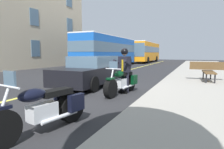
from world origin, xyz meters
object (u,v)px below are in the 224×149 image
Objects in this scene: motorcycle_parked at (45,109)px; bus_far at (146,51)px; car_silver at (93,71)px; rider_main at (124,66)px; bus_near at (108,50)px; motorcycle_main at (122,82)px; bench_sidewalk at (209,70)px.

bus_far is (-28.93, -5.02, 1.42)m from motorcycle_parked.
motorcycle_parked is 0.48× the size of car_silver.
bus_near reaches higher than rider_main.
bus_near is 12.72m from bus_far.
car_silver is (23.66, 3.17, -1.18)m from bus_far.
motorcycle_parked is (3.96, -0.14, 0.00)m from motorcycle_main.
car_silver is (-1.31, -1.99, 0.24)m from motorcycle_main.
motorcycle_parked is at bearing -2.18° from rider_main.
bench_sidewalk is at bearing 48.52° from bus_near.
bus_near is 1.00× the size of bus_far.
bus_near reaches higher than bench_sidewalk.
car_silver is at bearing 20.90° from bus_near.
motorcycle_parked is 0.20× the size of bus_far.
bus_far is 23.90m from car_silver.
motorcycle_main is 25.54m from bus_far.
motorcycle_main is 0.20× the size of bus_near.
bench_sidewalk is (20.95, 8.33, -1.16)m from bus_far.
car_silver is (-5.27, -1.85, 0.24)m from motorcycle_parked.
rider_main is 25.33m from bus_far.
motorcycle_main is at bearing -38.24° from bench_sidewalk.
motorcycle_parked is 1.21× the size of bench_sidewalk.
motorcycle_main is 0.48× the size of car_silver.
motorcycle_parked is at bearing -22.50° from bench_sidewalk.
motorcycle_main is 3.96m from motorcycle_parked.
rider_main reaches higher than motorcycle_parked.
motorcycle_main is 2.39m from car_silver.
rider_main is at bearing 173.95° from motorcycle_main.
bench_sidewalk is (-3.83, 3.15, -0.32)m from rider_main.
rider_main is 4.97m from bench_sidewalk.
rider_main is at bearing -39.41° from bench_sidewalk.
bus_near and bus_far have the same top height.
motorcycle_main is at bearing -6.05° from rider_main.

